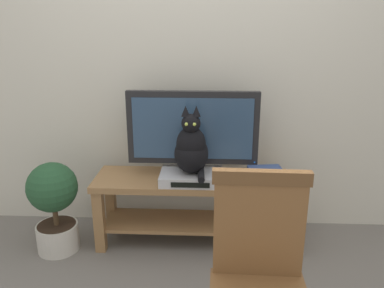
% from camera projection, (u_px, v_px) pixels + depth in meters
% --- Properties ---
extents(back_wall, '(7.00, 0.12, 2.80)m').
position_uv_depth(back_wall, '(191.00, 43.00, 2.82)').
color(back_wall, beige).
rests_on(back_wall, ground).
extents(tv_stand, '(1.38, 0.42, 0.50)m').
position_uv_depth(tv_stand, '(192.00, 197.00, 2.80)').
color(tv_stand, olive).
rests_on(tv_stand, ground).
extents(tv, '(0.91, 0.20, 0.61)m').
position_uv_depth(tv, '(193.00, 131.00, 2.70)').
color(tv, black).
rests_on(tv, tv_stand).
extents(media_box, '(0.42, 0.30, 0.07)m').
position_uv_depth(media_box, '(191.00, 177.00, 2.68)').
color(media_box, '#BCBCC1').
rests_on(media_box, tv_stand).
extents(cat, '(0.23, 0.33, 0.47)m').
position_uv_depth(cat, '(191.00, 148.00, 2.60)').
color(cat, black).
rests_on(cat, media_box).
extents(wooden_chair, '(0.42, 0.42, 0.98)m').
position_uv_depth(wooden_chair, '(259.00, 272.00, 1.63)').
color(wooden_chair, brown).
rests_on(wooden_chair, ground).
extents(book_stack, '(0.24, 0.18, 0.10)m').
position_uv_depth(book_stack, '(264.00, 175.00, 2.68)').
color(book_stack, '#38664C').
rests_on(book_stack, tv_stand).
extents(potted_plant, '(0.34, 0.34, 0.65)m').
position_uv_depth(potted_plant, '(54.00, 203.00, 2.69)').
color(potted_plant, beige).
rests_on(potted_plant, ground).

